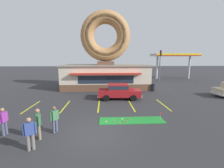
{
  "coord_description": "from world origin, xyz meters",
  "views": [
    {
      "loc": [
        0.63,
        -8.17,
        4.23
      ],
      "look_at": [
        1.29,
        5.0,
        2.0
      ],
      "focal_mm": 24.0,
      "sensor_mm": 36.0,
      "label": 1
    }
  ],
  "objects": [
    {
      "name": "trash_bin",
      "position": [
        7.08,
        10.95,
        0.5
      ],
      "size": [
        0.57,
        0.57,
        0.97
      ],
      "color": "#232833",
      "rests_on": "ground"
    },
    {
      "name": "mini_donut_near_left",
      "position": [
        1.27,
        1.4,
        0.05
      ],
      "size": [
        0.13,
        0.13,
        0.04
      ],
      "primitive_type": "torus",
      "color": "#A5724C",
      "rests_on": "putting_mat"
    },
    {
      "name": "pedestrian_beanie_man",
      "position": [
        -2.83,
        -1.58,
        0.88
      ],
      "size": [
        0.54,
        0.39,
        1.6
      ],
      "color": "slate",
      "rests_on": "ground"
    },
    {
      "name": "parking_stripe_mid_left",
      "position": [
        0.08,
        5.0,
        0.0
      ],
      "size": [
        0.12,
        3.6,
        0.01
      ],
      "primitive_type": "cube",
      "color": "yellow",
      "rests_on": "ground"
    },
    {
      "name": "traffic_light_pole",
      "position": [
        10.79,
        18.88,
        3.71
      ],
      "size": [
        0.28,
        0.47,
        5.8
      ],
      "color": "#595B60",
      "rests_on": "ground"
    },
    {
      "name": "parking_stripe_left",
      "position": [
        -2.92,
        5.0,
        0.0
      ],
      "size": [
        0.12,
        3.6,
        0.01
      ],
      "primitive_type": "cube",
      "color": "yellow",
      "rests_on": "ground"
    },
    {
      "name": "parking_stripe_mid_right",
      "position": [
        6.08,
        5.0,
        0.0
      ],
      "size": [
        0.12,
        3.6,
        0.01
      ],
      "primitive_type": "cube",
      "color": "yellow",
      "rests_on": "ground"
    },
    {
      "name": "car_red",
      "position": [
        2.14,
        7.28,
        0.87
      ],
      "size": [
        4.62,
        2.1,
        1.6
      ],
      "color": "maroon",
      "rests_on": "ground"
    },
    {
      "name": "mini_donut_near_right",
      "position": [
        2.11,
        1.3,
        0.05
      ],
      "size": [
        0.13,
        0.13,
        0.04
      ],
      "primitive_type": "torus",
      "color": "brown",
      "rests_on": "putting_mat"
    },
    {
      "name": "parking_stripe_centre",
      "position": [
        3.08,
        5.0,
        0.0
      ],
      "size": [
        0.12,
        3.6,
        0.01
      ],
      "primitive_type": "cube",
      "color": "yellow",
      "rests_on": "ground"
    },
    {
      "name": "mini_donut_far_centre",
      "position": [
        1.9,
        1.28,
        0.05
      ],
      "size": [
        0.13,
        0.13,
        0.04
      ],
      "primitive_type": "torus",
      "color": "brown",
      "rests_on": "putting_mat"
    },
    {
      "name": "parking_stripe_far_left",
      "position": [
        -5.92,
        5.0,
        0.0
      ],
      "size": [
        0.12,
        3.6,
        0.01
      ],
      "primitive_type": "cube",
      "color": "yellow",
      "rests_on": "ground"
    },
    {
      "name": "putting_flag_pin",
      "position": [
        4.51,
        1.46,
        0.44
      ],
      "size": [
        0.13,
        0.01,
        0.55
      ],
      "color": "silver",
      "rests_on": "putting_mat"
    },
    {
      "name": "ground_plane",
      "position": [
        0.0,
        0.0,
        0.0
      ],
      "size": [
        160.0,
        160.0,
        0.0
      ],
      "primitive_type": "plane",
      "color": "#2D2D30"
    },
    {
      "name": "mini_donut_mid_right",
      "position": [
        0.71,
        1.34,
        0.05
      ],
      "size": [
        0.13,
        0.13,
        0.04
      ],
      "primitive_type": "torus",
      "color": "#E5C666",
      "rests_on": "putting_mat"
    },
    {
      "name": "gas_station_canopy",
      "position": [
        15.26,
        23.07,
        4.86
      ],
      "size": [
        9.0,
        4.46,
        5.3
      ],
      "color": "silver",
      "rests_on": "ground"
    },
    {
      "name": "mini_donut_far_left",
      "position": [
        1.6,
        1.08,
        0.05
      ],
      "size": [
        0.13,
        0.13,
        0.04
      ],
      "primitive_type": "torus",
      "color": "#A5724C",
      "rests_on": "putting_mat"
    },
    {
      "name": "putting_mat",
      "position": [
        2.49,
        1.55,
        0.01
      ],
      "size": [
        4.46,
        1.19,
        0.03
      ],
      "primitive_type": "cube",
      "color": "#1E842D",
      "rests_on": "ground"
    },
    {
      "name": "pedestrian_hooded_kid",
      "position": [
        -2.87,
        -0.57,
        0.93
      ],
      "size": [
        0.4,
        0.53,
        1.68
      ],
      "color": "#7F7056",
      "rests_on": "ground"
    },
    {
      "name": "pedestrian_clipboard_woman",
      "position": [
        -4.98,
        -0.06,
        0.87
      ],
      "size": [
        0.31,
        0.59,
        1.58
      ],
      "color": "#474C66",
      "rests_on": "ground"
    },
    {
      "name": "mini_donut_mid_left",
      "position": [
        2.3,
        1.75,
        0.05
      ],
      "size": [
        0.13,
        0.13,
        0.04
      ],
      "primitive_type": "torus",
      "color": "brown",
      "rests_on": "putting_mat"
    },
    {
      "name": "pedestrian_crossing_woman",
      "position": [
        -2.26,
        0.12,
        0.86
      ],
      "size": [
        0.41,
        0.52,
        1.56
      ],
      "color": "#474C66",
      "rests_on": "ground"
    },
    {
      "name": "donut_shop_building",
      "position": [
        0.82,
        13.94,
        3.74
      ],
      "size": [
        12.3,
        6.75,
        10.96
      ],
      "color": "brown",
      "rests_on": "ground"
    },
    {
      "name": "mini_donut_mid_centre",
      "position": [
        1.85,
        1.76,
        0.05
      ],
      "size": [
        0.13,
        0.13,
        0.04
      ],
      "primitive_type": "torus",
      "color": "#E5C666",
      "rests_on": "putting_mat"
    },
    {
      "name": "golf_ball",
      "position": [
        1.23,
        1.58,
        0.05
      ],
      "size": [
        0.04,
        0.04,
        0.04
      ],
      "primitive_type": "sphere",
      "color": "white",
      "rests_on": "putting_mat"
    }
  ]
}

